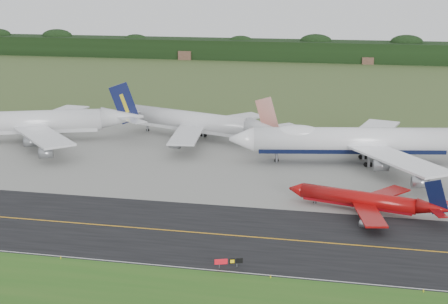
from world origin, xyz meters
TOP-DOWN VIEW (x-y plane):
  - ground at (0.00, 0.00)m, footprint 600.00×600.00m
  - taxiway at (0.00, -4.00)m, footprint 400.00×32.00m
  - apron at (0.00, 51.00)m, footprint 400.00×78.00m
  - taxiway_centreline at (0.00, -4.00)m, footprint 400.00×0.40m
  - taxiway_edge_line at (0.00, -19.50)m, footprint 400.00×0.25m
  - horizon_treeline at (0.00, 273.76)m, footprint 700.00×25.00m
  - jet_ba_747 at (19.38, 52.10)m, footprint 73.25×59.94m
  - jet_red_737 at (20.24, 14.43)m, footprint 34.14×27.29m
  - jet_navy_gold at (-79.43, 56.68)m, footprint 66.89×56.61m
  - jet_star_tail at (-30.43, 69.35)m, footprint 57.92×47.10m
  - taxiway_sign at (-3.52, -17.98)m, footprint 4.72×1.74m
  - edge_marker_left at (-33.59, -20.50)m, footprint 0.16×0.16m
  - edge_marker_center at (4.13, -20.50)m, footprint 0.16×0.16m
  - edge_marker_right at (28.69, -20.50)m, footprint 0.16×0.16m

SIDE VIEW (x-z plane):
  - ground at x=0.00m, z-range 0.00..0.00m
  - apron at x=0.00m, z-range 0.00..0.01m
  - taxiway at x=0.00m, z-range 0.00..0.02m
  - taxiway_centreline at x=0.00m, z-range 0.03..0.03m
  - taxiway_edge_line at x=0.00m, z-range 0.03..0.03m
  - edge_marker_left at x=-33.59m, z-range 0.00..0.50m
  - edge_marker_center at x=4.13m, z-range 0.00..0.50m
  - edge_marker_right at x=28.69m, z-range 0.00..0.50m
  - taxiway_sign at x=-3.52m, z-range 0.34..1.98m
  - jet_red_737 at x=20.24m, z-range -2.08..7.24m
  - jet_star_tail at x=-30.43m, z-range -2.61..13.07m
  - horizon_treeline at x=0.00m, z-range -0.53..11.47m
  - jet_navy_gold at x=-79.43m, z-range -3.05..14.73m
  - jet_ba_747 at x=19.38m, z-range -2.95..15.52m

